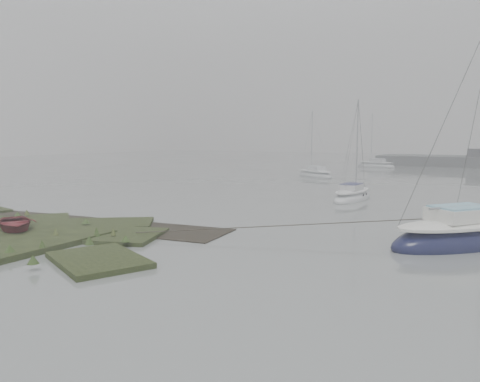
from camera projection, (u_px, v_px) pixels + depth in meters
name	position (u px, v px, depth m)	size (l,w,h in m)	color
ground	(347.00, 183.00, 42.10)	(160.00, 160.00, 0.00)	slate
sailboat_main	(466.00, 237.00, 17.89)	(6.14, 6.81, 9.78)	black
sailboat_white	(352.00, 197.00, 30.67)	(2.06, 5.13, 7.08)	silver
sailboat_far_a	(315.00, 175.00, 48.21)	(5.26, 4.31, 7.33)	#A1A6AA
sailboat_far_c	(376.00, 165.00, 63.86)	(5.85, 3.32, 7.84)	#ADB2B6
dinghy	(14.00, 223.00, 19.68)	(1.97, 2.76, 0.57)	maroon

